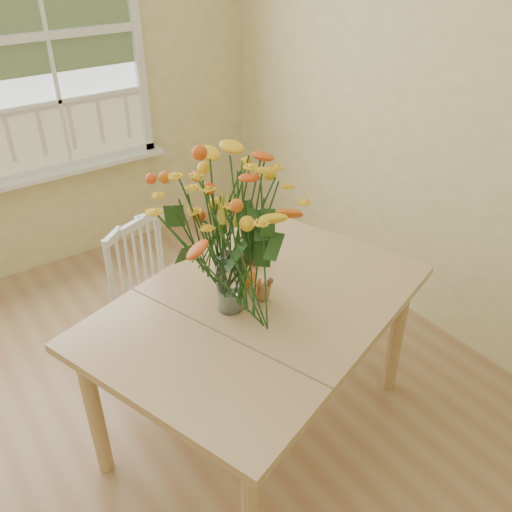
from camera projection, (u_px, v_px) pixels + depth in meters
wall_right at (509, 118)px, 2.56m from camera, size 0.02×4.50×2.70m
dining_table at (259, 318)px, 2.37m from camera, size 1.67×1.41×0.76m
windsor_chair at (152, 294)px, 2.83m from camera, size 0.51×0.50×0.86m
flower_vase at (228, 230)px, 2.08m from camera, size 0.52×0.52×0.62m
pumpkin at (244, 278)px, 2.39m from camera, size 0.12×0.12×0.09m
turkey_figurine at (262, 292)px, 2.30m from camera, size 0.12×0.11×0.12m
dark_gourd at (247, 258)px, 2.55m from camera, size 0.12×0.08×0.07m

